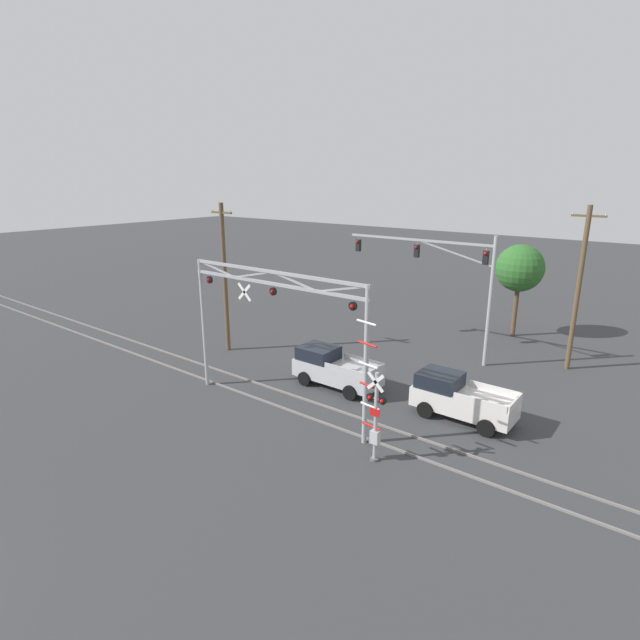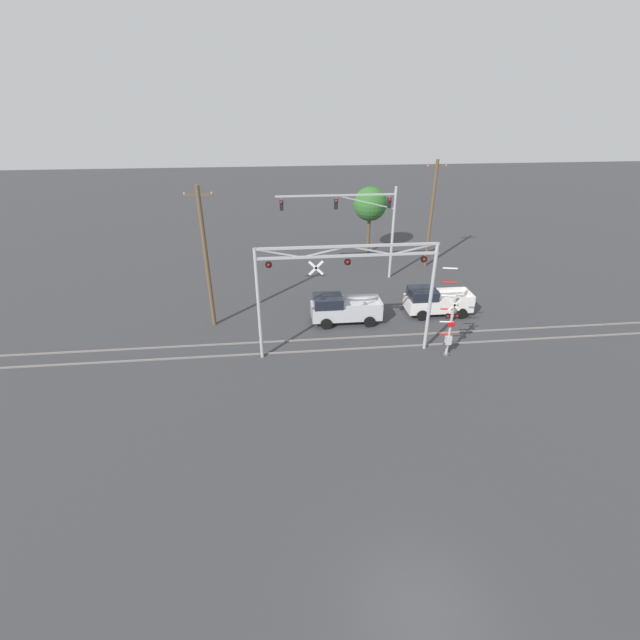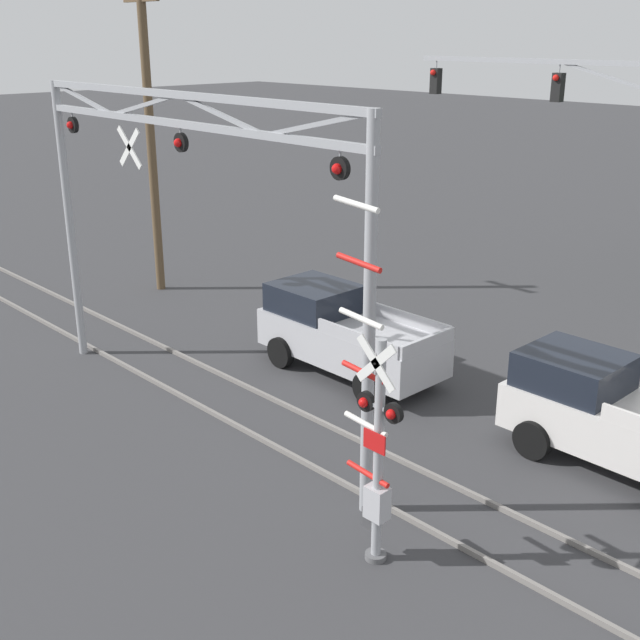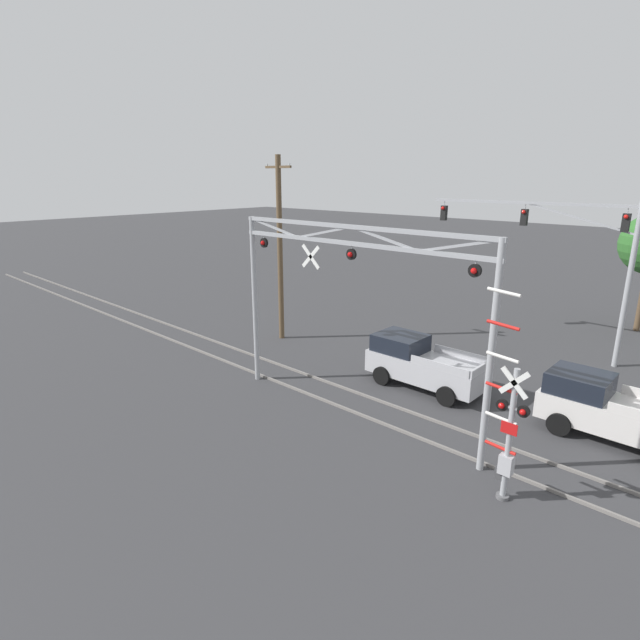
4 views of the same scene
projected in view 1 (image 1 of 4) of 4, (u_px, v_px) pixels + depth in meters
The scene contains 10 objects.
rail_track_near at pixel (280, 407), 24.88m from camera, with size 80.00×0.08×0.10m, color gray.
rail_track_far at pixel (299, 397), 25.97m from camera, with size 80.00×0.08×0.10m, color gray.
crossing_gantry at pixel (273, 314), 23.33m from camera, with size 10.52×0.26×6.99m.
crossing_signal_mast at pixel (374, 415), 19.78m from camera, with size 1.43×0.35×5.82m.
traffic_signal_span at pixel (455, 274), 30.39m from camera, with size 9.99×0.39×7.88m.
pickup_truck_lead at pixel (334, 368), 27.29m from camera, with size 4.90×2.18×2.04m.
pickup_truck_following at pixel (459, 398), 23.64m from camera, with size 4.75×2.18×2.04m.
utility_pole_left at pixel (225, 277), 31.92m from camera, with size 1.80×0.28×9.58m.
utility_pole_right at pixel (578, 288), 28.62m from camera, with size 1.80×0.28×9.63m.
background_tree_beyond_span at pixel (520, 269), 34.88m from camera, with size 3.31×3.31×6.62m.
Camera 1 is at (15.47, -0.95, 11.09)m, focal length 28.00 mm.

